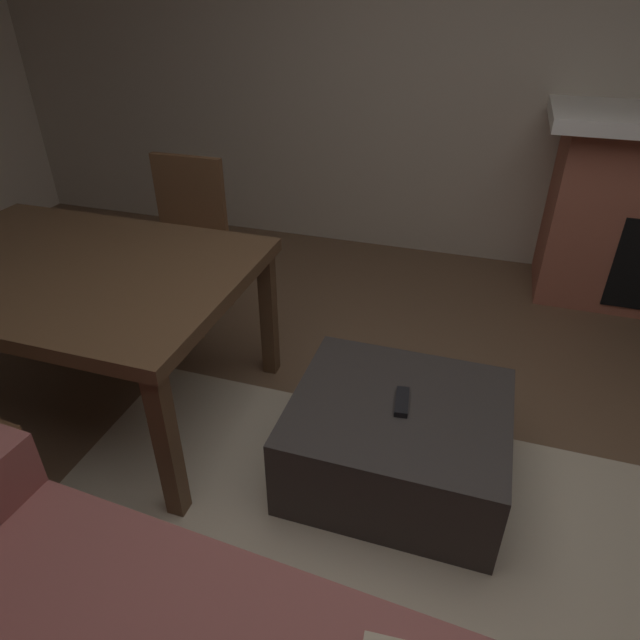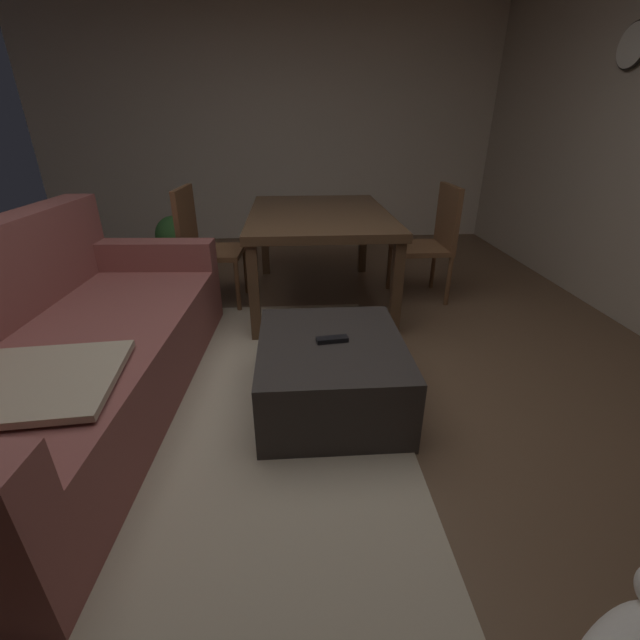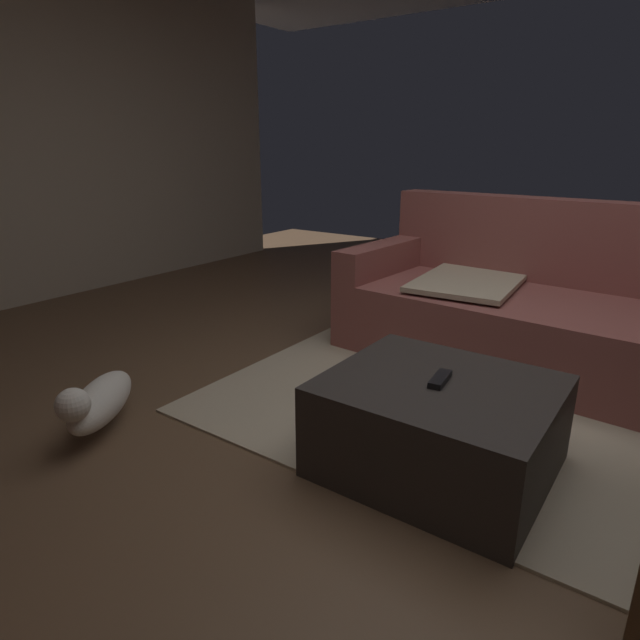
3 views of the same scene
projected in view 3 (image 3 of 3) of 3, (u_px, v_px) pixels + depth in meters
The scene contains 7 objects.
floor at pixel (454, 434), 2.40m from camera, with size 8.84×8.84×0.00m, color brown.
wall_left at pixel (1, 127), 4.01m from camera, with size 0.12×5.66×2.72m, color #B7A893.
area_rug at pixel (489, 405), 2.65m from camera, with size 2.60×2.00×0.01m, color tan.
couch at pixel (547, 313), 3.08m from camera, with size 2.35×1.13×0.93m.
ottoman_coffee_table at pixel (438, 426), 2.09m from camera, with size 0.84×0.74×0.38m, color #2D2826.
tv_remote at pixel (440, 379), 2.03m from camera, with size 0.05×0.16×0.02m, color black.
small_dog at pixel (98, 401), 2.37m from camera, with size 0.45×0.54×0.26m.
Camera 3 is at (0.74, -2.08, 1.24)m, focal length 30.04 mm.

